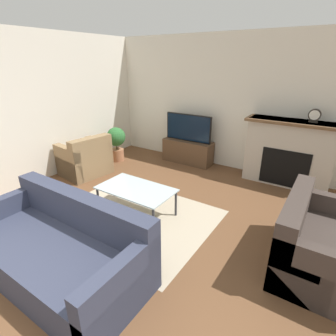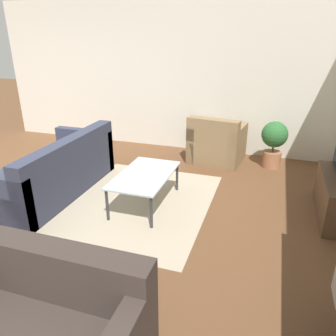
{
  "view_description": "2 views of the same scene",
  "coord_description": "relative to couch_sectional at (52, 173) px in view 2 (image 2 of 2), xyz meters",
  "views": [
    {
      "loc": [
        1.94,
        -0.2,
        2.19
      ],
      "look_at": [
        -0.09,
        2.9,
        0.66
      ],
      "focal_mm": 28.0,
      "sensor_mm": 36.0,
      "label": 1
    },
    {
      "loc": [
        3.22,
        3.91,
        2.12
      ],
      "look_at": [
        0.33,
        2.97,
        0.85
      ],
      "focal_mm": 35.0,
      "sensor_mm": 36.0,
      "label": 2
    }
  ],
  "objects": [
    {
      "name": "wall_left",
      "position": [
        -2.47,
        1.46,
        1.07
      ],
      "size": [
        0.06,
        8.04,
        2.7
      ],
      "color": "silver",
      "rests_on": "ground_plane"
    },
    {
      "name": "area_rug",
      "position": [
        -0.07,
        1.29,
        -0.28
      ],
      "size": [
        2.33,
        1.84,
        0.0
      ],
      "color": "#B7A88E",
      "rests_on": "ground_plane"
    },
    {
      "name": "tv_stand",
      "position": [
        -0.5,
        3.72,
        -0.03
      ],
      "size": [
        1.14,
        0.38,
        0.52
      ],
      "color": "brown",
      "rests_on": "ground_plane"
    },
    {
      "name": "couch_sectional",
      "position": [
        0.0,
        0.0,
        0.0
      ],
      "size": [
        2.07,
        0.98,
        0.82
      ],
      "color": "#33384C",
      "rests_on": "ground_plane"
    },
    {
      "name": "armchair_by_window",
      "position": [
        -1.9,
        1.99,
        0.02
      ],
      "size": [
        0.87,
        0.96,
        0.82
      ],
      "rotation": [
        0.0,
        0.0,
        -1.7
      ],
      "color": "#8C704C",
      "rests_on": "ground_plane"
    },
    {
      "name": "coffee_table",
      "position": [
        -0.07,
        1.38,
        0.11
      ],
      "size": [
        1.13,
        0.64,
        0.43
      ],
      "color": "#333338",
      "rests_on": "ground_plane"
    },
    {
      "name": "potted_plant",
      "position": [
        -1.94,
        2.93,
        0.18
      ],
      "size": [
        0.43,
        0.43,
        0.78
      ],
      "color": "#AD704C",
      "rests_on": "ground_plane"
    }
  ]
}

